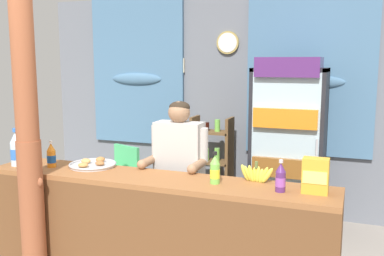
{
  "coord_description": "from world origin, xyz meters",
  "views": [
    {
      "loc": [
        1.58,
        -2.42,
        1.86
      ],
      "look_at": [
        0.24,
        1.08,
        1.29
      ],
      "focal_mm": 40.69,
      "sensor_mm": 36.0,
      "label": 1
    }
  ],
  "objects_px": {
    "shopkeeper": "(179,165)",
    "soda_bottle_orange_soda": "(51,156)",
    "drink_fridge": "(288,138)",
    "soda_bottle_water": "(16,150)",
    "soda_bottle_grape_soda": "(281,178)",
    "snack_box_choco_powder": "(315,176)",
    "plastic_lawn_chair": "(119,177)",
    "bottle_shelf_rack": "(212,164)",
    "pastry_tray": "(93,164)",
    "timber_post": "(29,147)",
    "soda_bottle_lime_soda": "(215,170)",
    "banana_bunch": "(256,174)",
    "stall_counter": "(147,229)"
  },
  "relations": [
    {
      "from": "bottle_shelf_rack",
      "to": "snack_box_choco_powder",
      "type": "bearing_deg",
      "value": -54.21
    },
    {
      "from": "timber_post",
      "to": "soda_bottle_grape_soda",
      "type": "relative_size",
      "value": 11.13
    },
    {
      "from": "drink_fridge",
      "to": "shopkeeper",
      "type": "distance_m",
      "value": 1.48
    },
    {
      "from": "soda_bottle_orange_soda",
      "to": "banana_bunch",
      "type": "bearing_deg",
      "value": 5.57
    },
    {
      "from": "timber_post",
      "to": "drink_fridge",
      "type": "xyz_separation_m",
      "value": [
        1.68,
        2.07,
        -0.16
      ]
    },
    {
      "from": "pastry_tray",
      "to": "drink_fridge",
      "type": "bearing_deg",
      "value": 48.77
    },
    {
      "from": "shopkeeper",
      "to": "soda_bottle_orange_soda",
      "type": "relative_size",
      "value": 6.67
    },
    {
      "from": "soda_bottle_grape_soda",
      "to": "snack_box_choco_powder",
      "type": "distance_m",
      "value": 0.23
    },
    {
      "from": "stall_counter",
      "to": "drink_fridge",
      "type": "bearing_deg",
      "value": 67.08
    },
    {
      "from": "soda_bottle_water",
      "to": "banana_bunch",
      "type": "height_order",
      "value": "soda_bottle_water"
    },
    {
      "from": "timber_post",
      "to": "snack_box_choco_powder",
      "type": "bearing_deg",
      "value": 9.41
    },
    {
      "from": "soda_bottle_lime_soda",
      "to": "snack_box_choco_powder",
      "type": "height_order",
      "value": "snack_box_choco_powder"
    },
    {
      "from": "soda_bottle_orange_soda",
      "to": "soda_bottle_lime_soda",
      "type": "distance_m",
      "value": 1.45
    },
    {
      "from": "soda_bottle_water",
      "to": "soda_bottle_lime_soda",
      "type": "bearing_deg",
      "value": 2.71
    },
    {
      "from": "shopkeeper",
      "to": "bottle_shelf_rack",
      "type": "bearing_deg",
      "value": 96.93
    },
    {
      "from": "soda_bottle_water",
      "to": "bottle_shelf_rack",
      "type": "bearing_deg",
      "value": 60.9
    },
    {
      "from": "timber_post",
      "to": "pastry_tray",
      "type": "xyz_separation_m",
      "value": [
        0.27,
        0.46,
        -0.21
      ]
    },
    {
      "from": "plastic_lawn_chair",
      "to": "bottle_shelf_rack",
      "type": "bearing_deg",
      "value": 25.89
    },
    {
      "from": "timber_post",
      "to": "drink_fridge",
      "type": "height_order",
      "value": "timber_post"
    },
    {
      "from": "soda_bottle_grape_soda",
      "to": "soda_bottle_orange_soda",
      "type": "xyz_separation_m",
      "value": [
        -1.94,
        0.02,
        0.0
      ]
    },
    {
      "from": "snack_box_choco_powder",
      "to": "timber_post",
      "type": "bearing_deg",
      "value": -170.59
    },
    {
      "from": "stall_counter",
      "to": "banana_bunch",
      "type": "height_order",
      "value": "banana_bunch"
    },
    {
      "from": "soda_bottle_orange_soda",
      "to": "snack_box_choco_powder",
      "type": "height_order",
      "value": "snack_box_choco_powder"
    },
    {
      "from": "shopkeeper",
      "to": "snack_box_choco_powder",
      "type": "relative_size",
      "value": 6.27
    },
    {
      "from": "soda_bottle_water",
      "to": "soda_bottle_orange_soda",
      "type": "height_order",
      "value": "soda_bottle_water"
    },
    {
      "from": "bottle_shelf_rack",
      "to": "soda_bottle_lime_soda",
      "type": "height_order",
      "value": "soda_bottle_lime_soda"
    },
    {
      "from": "bottle_shelf_rack",
      "to": "timber_post",
      "type": "bearing_deg",
      "value": -108.52
    },
    {
      "from": "timber_post",
      "to": "soda_bottle_grape_soda",
      "type": "height_order",
      "value": "timber_post"
    },
    {
      "from": "timber_post",
      "to": "pastry_tray",
      "type": "bearing_deg",
      "value": 59.41
    },
    {
      "from": "soda_bottle_lime_soda",
      "to": "stall_counter",
      "type": "bearing_deg",
      "value": -167.92
    },
    {
      "from": "drink_fridge",
      "to": "plastic_lawn_chair",
      "type": "distance_m",
      "value": 2.03
    },
    {
      "from": "soda_bottle_grape_soda",
      "to": "snack_box_choco_powder",
      "type": "xyz_separation_m",
      "value": [
        0.23,
        0.05,
        0.03
      ]
    },
    {
      "from": "soda_bottle_lime_soda",
      "to": "snack_box_choco_powder",
      "type": "distance_m",
      "value": 0.71
    },
    {
      "from": "plastic_lawn_chair",
      "to": "soda_bottle_grape_soda",
      "type": "relative_size",
      "value": 3.8
    },
    {
      "from": "bottle_shelf_rack",
      "to": "plastic_lawn_chair",
      "type": "height_order",
      "value": "bottle_shelf_rack"
    },
    {
      "from": "drink_fridge",
      "to": "soda_bottle_water",
      "type": "height_order",
      "value": "drink_fridge"
    },
    {
      "from": "timber_post",
      "to": "drink_fridge",
      "type": "distance_m",
      "value": 2.67
    },
    {
      "from": "shopkeeper",
      "to": "soda_bottle_water",
      "type": "height_order",
      "value": "shopkeeper"
    },
    {
      "from": "bottle_shelf_rack",
      "to": "soda_bottle_grape_soda",
      "type": "bearing_deg",
      "value": -59.66
    },
    {
      "from": "pastry_tray",
      "to": "soda_bottle_orange_soda",
      "type": "bearing_deg",
      "value": -155.82
    },
    {
      "from": "shopkeeper",
      "to": "pastry_tray",
      "type": "xyz_separation_m",
      "value": [
        -0.66,
        -0.34,
        0.03
      ]
    },
    {
      "from": "shopkeeper",
      "to": "banana_bunch",
      "type": "distance_m",
      "value": 0.82
    },
    {
      "from": "soda_bottle_water",
      "to": "snack_box_choco_powder",
      "type": "relative_size",
      "value": 1.34
    },
    {
      "from": "stall_counter",
      "to": "soda_bottle_water",
      "type": "distance_m",
      "value": 1.37
    },
    {
      "from": "plastic_lawn_chair",
      "to": "soda_bottle_orange_soda",
      "type": "distance_m",
      "value": 1.57
    },
    {
      "from": "snack_box_choco_powder",
      "to": "soda_bottle_water",
      "type": "bearing_deg",
      "value": -177.63
    },
    {
      "from": "timber_post",
      "to": "soda_bottle_orange_soda",
      "type": "relative_size",
      "value": 11.0
    },
    {
      "from": "pastry_tray",
      "to": "soda_bottle_grape_soda",
      "type": "bearing_deg",
      "value": -5.5
    },
    {
      "from": "bottle_shelf_rack",
      "to": "plastic_lawn_chair",
      "type": "distance_m",
      "value": 1.13
    },
    {
      "from": "drink_fridge",
      "to": "banana_bunch",
      "type": "xyz_separation_m",
      "value": [
        0.0,
        -1.58,
        -0.01
      ]
    }
  ]
}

